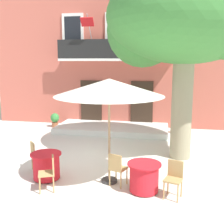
% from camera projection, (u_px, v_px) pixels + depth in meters
% --- Properties ---
extents(ground_plane, '(120.00, 120.00, 0.00)m').
position_uv_depth(ground_plane, '(86.00, 158.00, 9.73)').
color(ground_plane, silver).
extents(building_facade, '(13.00, 5.09, 7.50)m').
position_uv_depth(building_facade, '(123.00, 52.00, 15.77)').
color(building_facade, '#BC5B4C').
rests_on(building_facade, ground).
extents(entrance_step_platform, '(5.23, 2.28, 0.25)m').
position_uv_depth(entrance_step_platform, '(112.00, 128.00, 13.41)').
color(entrance_step_platform, silver).
rests_on(entrance_step_platform, ground).
extents(plane_tree, '(5.23, 4.60, 6.25)m').
position_uv_depth(plane_tree, '(183.00, 20.00, 9.02)').
color(plane_tree, gray).
rests_on(plane_tree, ground).
extents(cafe_table_near_tree, '(0.86, 0.86, 0.76)m').
position_uv_depth(cafe_table_near_tree, '(144.00, 177.00, 7.16)').
color(cafe_table_near_tree, red).
rests_on(cafe_table_near_tree, ground).
extents(cafe_chair_near_tree_0, '(0.51, 0.51, 0.91)m').
position_uv_depth(cafe_chair_near_tree_0, '(117.00, 167.00, 7.45)').
color(cafe_chair_near_tree_0, tan).
rests_on(cafe_chair_near_tree_0, ground).
extents(cafe_chair_near_tree_1, '(0.50, 0.50, 0.91)m').
position_uv_depth(cafe_chair_near_tree_1, '(174.00, 176.00, 6.86)').
color(cafe_chair_near_tree_1, tan).
rests_on(cafe_chair_near_tree_1, ground).
extents(cafe_table_middle, '(0.86, 0.86, 0.76)m').
position_uv_depth(cafe_table_middle, '(46.00, 166.00, 7.93)').
color(cafe_table_middle, red).
rests_on(cafe_table_middle, ground).
extents(cafe_chair_middle_0, '(0.56, 0.56, 0.91)m').
position_uv_depth(cafe_chair_middle_0, '(36.00, 154.00, 8.51)').
color(cafe_chair_middle_0, tan).
rests_on(cafe_chair_middle_0, ground).
extents(cafe_chair_middle_1, '(0.53, 0.53, 0.91)m').
position_uv_depth(cafe_chair_middle_1, '(49.00, 171.00, 7.20)').
color(cafe_chair_middle_1, tan).
rests_on(cafe_chair_middle_1, ground).
extents(cafe_umbrella, '(2.90, 2.90, 2.85)m').
position_uv_depth(cafe_umbrella, '(109.00, 88.00, 7.33)').
color(cafe_umbrella, '#997A56').
rests_on(cafe_umbrella, ground).
extents(ground_planter_left, '(0.42, 0.42, 0.71)m').
position_uv_depth(ground_planter_left, '(55.00, 119.00, 14.13)').
color(ground_planter_left, '#995638').
rests_on(ground_planter_left, ground).
extents(ground_planter_right, '(0.34, 0.34, 0.63)m').
position_uv_depth(ground_planter_right, '(176.00, 126.00, 12.96)').
color(ground_planter_right, '#995638').
rests_on(ground_planter_right, ground).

